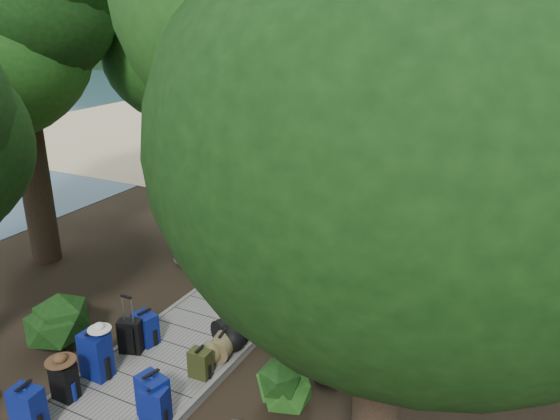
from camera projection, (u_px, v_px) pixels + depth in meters
The scene contains 44 objects.
ground at pixel (244, 300), 10.88m from camera, with size 120.00×120.00×0.00m, color #312418.
sand_beach at pixel (426, 141), 24.29m from camera, with size 40.00×22.00×0.02m, color #D1BC8D.
water_bay at pixel (65, 81), 45.43m from camera, with size 50.00×60.00×0.02m, color #294756.
distant_hill at pixel (162, 58), 68.11m from camera, with size 32.00×16.00×12.00m, color black.
boardwalk at pixel (267, 277), 11.70m from camera, with size 2.00×12.00×0.12m, color gray.
backpack_left_a at pixel (28, 409), 7.17m from camera, with size 0.41×0.29×0.77m, color navy, non-canonical shape.
backpack_left_b at pixel (64, 379), 7.85m from camera, with size 0.35×0.25×0.65m, color black, non-canonical shape.
backpack_left_c at pixel (96, 353), 8.30m from camera, with size 0.44×0.31×0.82m, color navy, non-canonical shape.
backpack_left_d at pixel (145, 327), 9.19m from camera, with size 0.40×0.29×0.61m, color navy, non-canonical shape.
backpack_right_b at pixel (154, 405), 7.32m from camera, with size 0.36×0.25×0.65m, color navy, non-canonical shape.
backpack_right_c at pixel (153, 395), 7.46m from camera, with size 0.42×0.30×0.72m, color navy, non-canonical shape.
backpack_right_d at pixel (200, 362), 8.35m from camera, with size 0.33×0.24×0.50m, color #343815, non-canonical shape.
duffel_right_khaki at pixel (223, 344), 8.91m from camera, with size 0.39×0.58×0.39m, color olive, non-canonical shape.
duffel_right_black at pixel (235, 327), 9.33m from camera, with size 0.45×0.72×0.45m, color black, non-canonical shape.
suitcase_on_boardwalk at pixel (131, 336), 8.94m from camera, with size 0.38×0.21×0.58m, color black, non-canonical shape.
lone_suitcase_on_sand at pixel (381, 184), 17.11m from camera, with size 0.42×0.24×0.66m, color black, non-canonical shape.
hat_brown at pixel (60, 357), 7.69m from camera, with size 0.43×0.43×0.13m, color #51351E, non-canonical shape.
hat_white at pixel (99, 326), 8.16m from camera, with size 0.35×0.35×0.12m, color silver, non-canonical shape.
kayak at pixel (311, 157), 20.86m from camera, with size 0.77×3.50×0.35m, color #A60E12.
sun_lounger at pixel (492, 178), 17.80m from camera, with size 0.61×1.89×0.61m, color silver, non-canonical shape.
tree_right_a at pixel (391, 197), 5.31m from camera, with size 4.47×4.47×7.44m, color black, non-canonical shape.
tree_right_b at pixel (560, 93), 6.71m from camera, with size 5.02×5.02×8.96m, color black, non-canonical shape.
tree_right_c at pixel (476, 87), 8.77m from camera, with size 4.94×4.94×8.55m, color black, non-canonical shape.
tree_right_e at pixel (540, 46), 13.08m from camera, with size 5.16×5.16×9.28m, color black, non-canonical shape.
tree_left_b at pixel (15, 55), 11.16m from camera, with size 5.10×5.10×9.18m, color black, non-canonical shape.
tree_left_c at pixel (196, 61), 13.99m from camera, with size 4.88×4.88×8.49m, color black, non-canonical shape.
tree_back_a at pixel (391, 28), 22.91m from camera, with size 5.53×5.53×9.57m, color black, non-canonical shape.
tree_back_b at pixel (476, 23), 21.67m from camera, with size 5.61×5.61×10.02m, color black, non-canonical shape.
tree_back_d at pixel (292, 46), 23.97m from camera, with size 4.80×4.80×7.99m, color black, non-canonical shape.
palm_right_a at pixel (466, 87), 13.88m from camera, with size 4.26×4.26×7.26m, color #173C10, non-canonical shape.
palm_right_c at pixel (479, 81), 18.82m from camera, with size 3.98×3.98×6.33m, color #173C10, non-canonical shape.
palm_left_a at pixel (229, 64), 16.67m from camera, with size 4.94×4.94×7.86m, color #173C10, non-canonical shape.
rock_left_b at pixel (78, 305), 10.52m from camera, with size 0.37×0.33×0.20m, color #4C473F, non-canonical shape.
rock_left_c at pixel (186, 259), 12.34m from camera, with size 0.56×0.50×0.31m, color #4C473F, non-canonical shape.
rock_left_d at pixel (223, 228), 14.31m from camera, with size 0.34×0.30×0.19m, color #4C473F, non-canonical shape.
rock_right_b at pixel (327, 375), 8.45m from camera, with size 0.45×0.41×0.25m, color #4C473F, non-canonical shape.
rock_right_c at pixel (330, 286), 11.29m from camera, with size 0.30×0.27×0.16m, color #4C473F, non-canonical shape.
rock_right_d at pixel (420, 237), 13.54m from camera, with size 0.54×0.48×0.30m, color #4C473F, non-canonical shape.
shrub_left_a at pixel (56, 321), 9.25m from camera, with size 1.06×1.06×0.95m, color #1C5118, non-canonical shape.
shrub_left_b at pixel (190, 237), 12.76m from camera, with size 1.02×1.02×0.92m, color #1C5118, non-canonical shape.
shrub_left_c at pixel (241, 200), 15.19m from camera, with size 1.09×1.09×0.98m, color #1C5118, non-canonical shape.
shrub_right_a at pixel (289, 383), 7.83m from camera, with size 0.89×0.89×0.81m, color #1C5118, non-canonical shape.
shrub_right_b at pixel (417, 257), 11.60m from camera, with size 1.13×1.13×1.02m, color #1C5118, non-canonical shape.
shrub_right_c at pixel (421, 219), 14.11m from camera, with size 0.85×0.85×0.76m, color #1C5118, non-canonical shape.
Camera 1 is at (4.99, -8.24, 5.42)m, focal length 35.00 mm.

